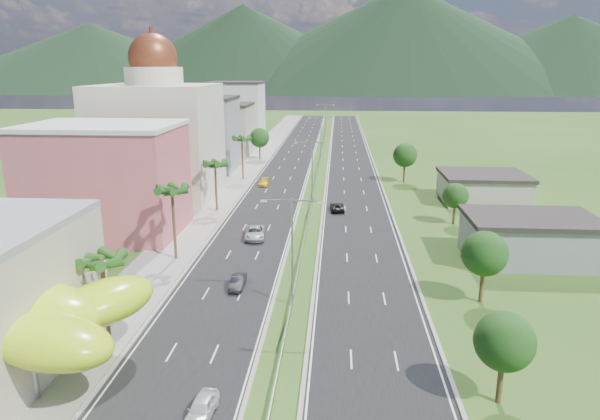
# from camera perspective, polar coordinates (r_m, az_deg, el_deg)

# --- Properties ---
(ground) EXTENTS (500.00, 500.00, 0.00)m
(ground) POSITION_cam_1_polar(r_m,az_deg,el_deg) (45.70, -1.91, -15.38)
(ground) COLOR #2D5119
(ground) RESTS_ON ground
(road_left) EXTENTS (11.00, 260.00, 0.04)m
(road_left) POSITION_cam_1_polar(r_m,az_deg,el_deg) (131.73, -1.14, 5.00)
(road_left) COLOR black
(road_left) RESTS_ON ground
(road_right) EXTENTS (11.00, 260.00, 0.04)m
(road_right) POSITION_cam_1_polar(r_m,az_deg,el_deg) (131.25, 5.42, 4.90)
(road_right) COLOR black
(road_right) RESTS_ON ground
(sidewalk_left) EXTENTS (7.00, 260.00, 0.12)m
(sidewalk_left) POSITION_cam_1_polar(r_m,az_deg,el_deg) (132.91, -5.24, 5.05)
(sidewalk_left) COLOR gray
(sidewalk_left) RESTS_ON ground
(median_guardrail) EXTENTS (0.10, 216.06, 0.76)m
(median_guardrail) POSITION_cam_1_polar(r_m,az_deg,el_deg) (113.48, 1.82, 3.65)
(median_guardrail) COLOR gray
(median_guardrail) RESTS_ON ground
(streetlight_median_b) EXTENTS (6.04, 0.25, 11.00)m
(streetlight_median_b) POSITION_cam_1_polar(r_m,az_deg,el_deg) (52.00, -0.84, -3.31)
(streetlight_median_b) COLOR gray
(streetlight_median_b) RESTS_ON ground
(streetlight_median_c) EXTENTS (6.04, 0.25, 11.00)m
(streetlight_median_c) POSITION_cam_1_polar(r_m,az_deg,el_deg) (90.75, 1.30, 4.69)
(streetlight_median_c) COLOR gray
(streetlight_median_c) RESTS_ON ground
(streetlight_median_d) EXTENTS (6.04, 0.25, 11.00)m
(streetlight_median_d) POSITION_cam_1_polar(r_m,az_deg,el_deg) (135.22, 2.24, 8.14)
(streetlight_median_d) COLOR gray
(streetlight_median_d) RESTS_ON ground
(streetlight_median_e) EXTENTS (6.04, 0.25, 11.00)m
(streetlight_median_e) POSITION_cam_1_polar(r_m,az_deg,el_deg) (179.95, 2.72, 9.87)
(streetlight_median_e) COLOR gray
(streetlight_median_e) RESTS_ON ground
(lime_canopy) EXTENTS (18.00, 15.00, 7.40)m
(lime_canopy) POSITION_cam_1_polar(r_m,az_deg,el_deg) (46.41, -28.33, -9.90)
(lime_canopy) COLOR #BFE916
(lime_canopy) RESTS_ON ground
(pink_shophouse) EXTENTS (20.00, 15.00, 15.00)m
(pink_shophouse) POSITION_cam_1_polar(r_m,az_deg,el_deg) (79.67, -19.95, 2.85)
(pink_shophouse) COLOR #CF555C
(pink_shophouse) RESTS_ON ground
(domed_building) EXTENTS (20.00, 20.00, 28.70)m
(domed_building) POSITION_cam_1_polar(r_m,az_deg,el_deg) (100.21, -14.90, 7.84)
(domed_building) COLOR beige
(domed_building) RESTS_ON ground
(midrise_grey) EXTENTS (16.00, 15.00, 16.00)m
(midrise_grey) POSITION_cam_1_polar(r_m,az_deg,el_deg) (124.11, -10.67, 7.84)
(midrise_grey) COLOR gray
(midrise_grey) RESTS_ON ground
(midrise_beige) EXTENTS (16.00, 15.00, 13.00)m
(midrise_beige) POSITION_cam_1_polar(r_m,az_deg,el_deg) (145.52, -8.47, 8.38)
(midrise_beige) COLOR #B6AA96
(midrise_beige) RESTS_ON ground
(midrise_white) EXTENTS (16.00, 15.00, 18.00)m
(midrise_white) POSITION_cam_1_polar(r_m,az_deg,el_deg) (167.69, -6.82, 10.17)
(midrise_white) COLOR silver
(midrise_white) RESTS_ON ground
(shed_near) EXTENTS (15.00, 10.00, 5.00)m
(shed_near) POSITION_cam_1_polar(r_m,az_deg,el_deg) (71.47, 23.29, -2.98)
(shed_near) COLOR gray
(shed_near) RESTS_ON ground
(shed_far) EXTENTS (14.00, 12.00, 4.40)m
(shed_far) POSITION_cam_1_polar(r_m,az_deg,el_deg) (99.84, 18.91, 2.17)
(shed_far) COLOR #B6AA96
(shed_far) RESTS_ON ground
(palm_tree_b) EXTENTS (3.60, 3.60, 8.10)m
(palm_tree_b) POSITION_cam_1_polar(r_m,az_deg,el_deg) (48.40, -20.39, -5.33)
(palm_tree_b) COLOR #47301C
(palm_tree_b) RESTS_ON ground
(palm_tree_c) EXTENTS (3.60, 3.60, 9.60)m
(palm_tree_c) POSITION_cam_1_polar(r_m,az_deg,el_deg) (65.91, -13.50, 1.82)
(palm_tree_c) COLOR #47301C
(palm_tree_c) RESTS_ON ground
(palm_tree_d) EXTENTS (3.60, 3.60, 8.60)m
(palm_tree_d) POSITION_cam_1_polar(r_m,az_deg,el_deg) (87.84, -9.04, 4.68)
(palm_tree_d) COLOR #47301C
(palm_tree_d) RESTS_ON ground
(palm_tree_e) EXTENTS (3.60, 3.60, 9.40)m
(palm_tree_e) POSITION_cam_1_polar(r_m,az_deg,el_deg) (111.91, -6.21, 7.40)
(palm_tree_e) COLOR #47301C
(palm_tree_e) RESTS_ON ground
(leafy_tree_lfar) EXTENTS (4.90, 4.90, 8.05)m
(leafy_tree_lfar) POSITION_cam_1_polar(r_m,az_deg,el_deg) (136.73, -4.33, 7.69)
(leafy_tree_lfar) COLOR #47301C
(leafy_tree_lfar) RESTS_ON ground
(leafy_tree_ra) EXTENTS (4.20, 4.20, 6.90)m
(leafy_tree_ra) POSITION_cam_1_polar(r_m,az_deg,el_deg) (40.54, 20.97, -12.99)
(leafy_tree_ra) COLOR #47301C
(leafy_tree_ra) RESTS_ON ground
(leafy_tree_rb) EXTENTS (4.55, 4.55, 7.47)m
(leafy_tree_rb) POSITION_cam_1_polar(r_m,az_deg,el_deg) (56.20, 19.09, -4.44)
(leafy_tree_rb) COLOR #47301C
(leafy_tree_rb) RESTS_ON ground
(leafy_tree_rc) EXTENTS (3.85, 3.85, 6.33)m
(leafy_tree_rc) POSITION_cam_1_polar(r_m,az_deg,el_deg) (83.27, 16.25, 1.45)
(leafy_tree_rc) COLOR #47301C
(leafy_tree_rc) RESTS_ON ground
(leafy_tree_rd) EXTENTS (4.90, 4.90, 8.05)m
(leafy_tree_rd) POSITION_cam_1_polar(r_m,az_deg,el_deg) (111.41, 11.14, 5.75)
(leafy_tree_rd) COLOR #47301C
(leafy_tree_rd) RESTS_ON ground
(mountain_ridge) EXTENTS (860.00, 140.00, 90.00)m
(mountain_ridge) POSITION_cam_1_polar(r_m,az_deg,el_deg) (492.86, 10.78, 12.18)
(mountain_ridge) COLOR black
(mountain_ridge) RESTS_ON ground
(car_white_near_left) EXTENTS (1.92, 4.13, 1.37)m
(car_white_near_left) POSITION_cam_1_polar(r_m,az_deg,el_deg) (39.26, -10.46, -20.07)
(car_white_near_left) COLOR silver
(car_white_near_left) RESTS_ON road_left
(car_dark_left) EXTENTS (1.49, 4.07, 1.33)m
(car_dark_left) POSITION_cam_1_polar(r_m,az_deg,el_deg) (58.40, -6.65, -7.63)
(car_dark_left) COLOR black
(car_dark_left) RESTS_ON road_left
(car_silver_mid_left) EXTENTS (3.30, 6.02, 1.60)m
(car_silver_mid_left) POSITION_cam_1_polar(r_m,az_deg,el_deg) (74.32, -4.83, -2.43)
(car_silver_mid_left) COLOR #AAADB2
(car_silver_mid_left) RESTS_ON road_left
(car_yellow_far_left) EXTENTS (1.81, 4.43, 1.28)m
(car_yellow_far_left) POSITION_cam_1_polar(r_m,az_deg,el_deg) (107.21, -3.86, 2.98)
(car_yellow_far_left) COLOR yellow
(car_yellow_far_left) RESTS_ON road_left
(car_dark_far_right) EXTENTS (2.52, 4.85, 1.31)m
(car_dark_far_right) POSITION_cam_1_polar(r_m,az_deg,el_deg) (88.33, 4.01, 0.34)
(car_dark_far_right) COLOR black
(car_dark_far_right) RESTS_ON road_right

